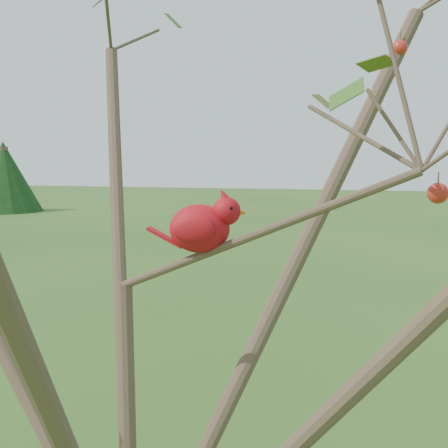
# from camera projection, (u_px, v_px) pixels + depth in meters

# --- Properties ---
(crabapple_tree) EXTENTS (2.35, 2.05, 2.95)m
(crabapple_tree) POSITION_uv_depth(u_px,v_px,m) (132.00, 212.00, 1.18)
(crabapple_tree) COLOR #412E23
(crabapple_tree) RESTS_ON ground
(cardinal) EXTENTS (0.21, 0.11, 0.14)m
(cardinal) POSITION_uv_depth(u_px,v_px,m) (203.00, 226.00, 1.26)
(cardinal) COLOR #B6100F
(cardinal) RESTS_ON ground
(distant_trees) EXTENTS (45.49, 12.56, 3.09)m
(distant_trees) POSITION_uv_depth(u_px,v_px,m) (339.00, 175.00, 24.71)
(distant_trees) COLOR #412E23
(distant_trees) RESTS_ON ground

